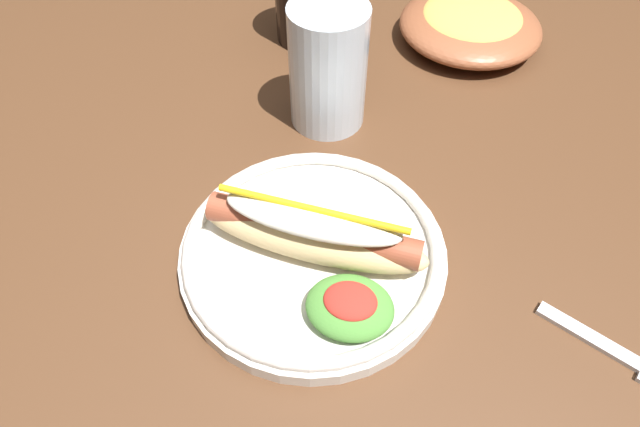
% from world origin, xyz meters
% --- Properties ---
extents(dining_table, '(1.13, 1.04, 0.74)m').
position_xyz_m(dining_table, '(0.00, 0.00, 0.64)').
color(dining_table, '#51331E').
rests_on(dining_table, ground_plane).
extents(hot_dog_plate, '(0.24, 0.24, 0.08)m').
position_xyz_m(hot_dog_plate, '(0.03, -0.08, 0.76)').
color(hot_dog_plate, silver).
rests_on(hot_dog_plate, dining_table).
extents(fork, '(0.12, 0.07, 0.00)m').
position_xyz_m(fork, '(0.29, -0.12, 0.74)').
color(fork, silver).
rests_on(fork, dining_table).
extents(water_cup, '(0.08, 0.08, 0.13)m').
position_xyz_m(water_cup, '(-0.00, 0.12, 0.81)').
color(water_cup, silver).
rests_on(water_cup, dining_table).
extents(side_bowl, '(0.18, 0.18, 0.05)m').
position_xyz_m(side_bowl, '(0.15, 0.31, 0.76)').
color(side_bowl, brown).
rests_on(side_bowl, dining_table).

